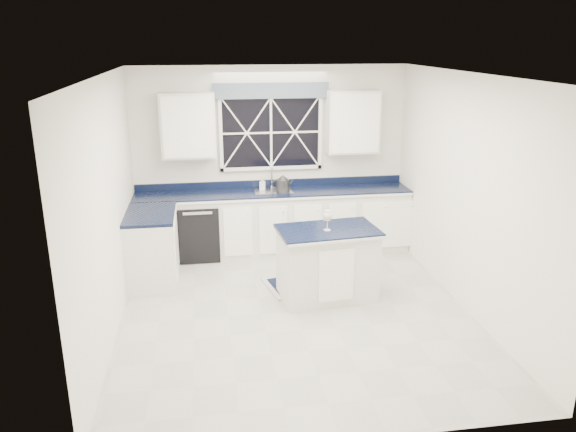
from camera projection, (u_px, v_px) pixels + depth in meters
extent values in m
plane|color=#AFAFAA|center=(295.00, 312.00, 6.57)|extent=(4.50, 4.50, 0.00)
cube|color=white|center=(271.00, 159.00, 8.28)|extent=(4.00, 0.10, 2.70)
cube|color=silver|center=(274.00, 223.00, 8.27)|extent=(3.98, 0.60, 0.90)
cube|color=silver|center=(152.00, 249.00, 7.27)|extent=(0.60, 1.00, 0.90)
cube|color=black|center=(274.00, 193.00, 8.13)|extent=(3.98, 0.64, 0.04)
cube|color=black|center=(199.00, 229.00, 8.12)|extent=(0.60, 0.58, 0.82)
cube|color=black|center=(271.00, 132.00, 8.13)|extent=(1.40, 0.02, 1.00)
cube|color=slate|center=(271.00, 91.00, 7.89)|extent=(1.65, 0.04, 0.22)
cube|color=silver|center=(188.00, 125.00, 7.78)|extent=(0.75, 0.34, 0.90)
cube|color=silver|center=(352.00, 122.00, 8.12)|extent=(0.75, 0.34, 0.90)
cylinder|color=#B9B9BB|center=(272.00, 186.00, 8.32)|extent=(0.05, 0.05, 0.04)
cylinder|color=#B9B9BB|center=(272.00, 177.00, 8.28)|extent=(0.02, 0.02, 0.28)
cylinder|color=#B9B9BB|center=(272.00, 170.00, 8.16)|extent=(0.02, 0.18, 0.02)
cube|color=silver|center=(327.00, 265.00, 6.84)|extent=(1.19, 0.77, 0.85)
cube|color=black|center=(328.00, 230.00, 6.70)|extent=(1.25, 0.83, 0.04)
cube|color=#B6B6B1|center=(310.00, 283.00, 7.33)|extent=(1.24, 0.90, 0.01)
cube|color=black|center=(310.00, 282.00, 7.32)|extent=(1.09, 0.76, 0.01)
cylinder|color=#2E2D30|center=(283.00, 185.00, 8.16)|extent=(0.21, 0.21, 0.16)
cone|color=#2E2D30|center=(283.00, 177.00, 8.12)|extent=(0.18, 0.18, 0.07)
torus|color=#2E2D30|center=(276.00, 184.00, 8.15)|extent=(0.13, 0.03, 0.13)
cylinder|color=#2E2D30|center=(291.00, 183.00, 8.15)|extent=(0.08, 0.03, 0.10)
cylinder|color=silver|center=(327.00, 230.00, 6.65)|extent=(0.08, 0.08, 0.01)
cylinder|color=silver|center=(327.00, 225.00, 6.63)|extent=(0.01, 0.01, 0.13)
ellipsoid|color=silver|center=(327.00, 216.00, 6.60)|extent=(0.10, 0.10, 0.13)
cylinder|color=#ECD77D|center=(327.00, 218.00, 6.60)|extent=(0.08, 0.08, 0.06)
imported|color=silver|center=(262.00, 184.00, 8.19)|extent=(0.10, 0.10, 0.18)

